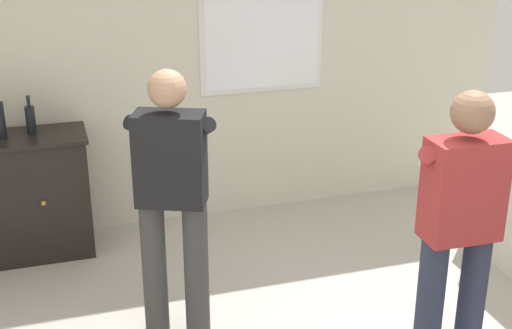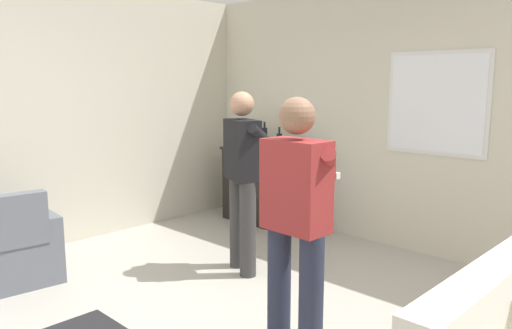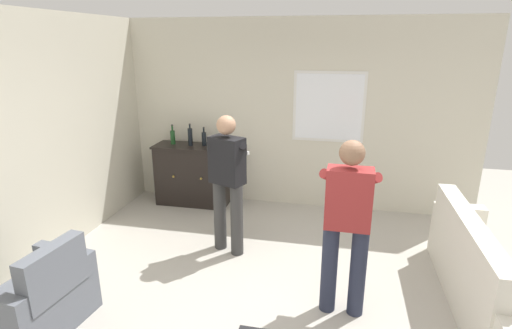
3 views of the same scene
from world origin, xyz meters
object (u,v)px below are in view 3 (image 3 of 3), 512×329
Objects in this scene: couch at (480,278)px; armchair at (39,300)px; bottle_spirits_clear at (173,137)px; bottle_wine_green at (204,138)px; sideboard_cabinet at (193,175)px; person_standing_left at (228,178)px; bottle_liquor_amber at (190,137)px; person_standing_right at (347,221)px.

couch is 4.03m from armchair.
couch is 2.42× the size of armchair.
bottle_wine_green is at bearing 0.77° from bottle_spirits_clear.
couch is 4.07m from sideboard_cabinet.
person_standing_left is (-2.62, 0.60, 0.59)m from couch.
couch is at bearing -12.87° from person_standing_left.
sideboard_cabinet is at bearing 84.43° from armchair.
bottle_liquor_amber is at bearing -7.05° from bottle_spirits_clear.
armchair is at bearing -99.07° from bottle_wine_green.
bottle_liquor_amber is at bearing 136.57° from person_standing_right.
bottle_spirits_clear is at bearing 90.28° from armchair.
bottle_spirits_clear is at bearing 133.11° from person_standing_left.
bottle_liquor_amber is (0.29, 3.02, 0.79)m from armchair.
couch is at bearing -30.09° from bottle_wine_green.
couch is at bearing -28.20° from sideboard_cabinet.
couch is at bearing -28.12° from bottle_liquor_amber.
bottle_wine_green is (0.19, 0.04, 0.58)m from sideboard_cabinet.
bottle_wine_green is 3.09m from person_standing_right.
person_standing_right is at bearing -43.56° from sideboard_cabinet.
person_standing_left is at bearing 146.96° from person_standing_right.
bottle_liquor_amber reaches higher than armchair.
bottle_spirits_clear is at bearing 153.31° from couch.
bottle_wine_green is 0.50m from bottle_spirits_clear.
bottle_spirits_clear is 3.46m from person_standing_right.
person_standing_right is (2.63, -2.24, -0.12)m from bottle_spirits_clear.
armchair is at bearing -126.40° from person_standing_left.
bottle_spirits_clear is 0.18× the size of person_standing_left.
bottle_wine_green is (0.49, 3.07, 0.76)m from armchair.
person_standing_right reaches higher than bottle_spirits_clear.
person_standing_left reaches higher than bottle_spirits_clear.
armchair is 3.32× the size of bottle_wine_green.
armchair is at bearing -164.10° from couch.
sideboard_cabinet is 3.79× the size of bottle_spirits_clear.
bottle_liquor_amber reaches higher than sideboard_cabinet.
bottle_liquor_amber is 0.30m from bottle_spirits_clear.
bottle_wine_green is 0.17× the size of person_standing_right.
sideboard_cabinet is (-3.58, 1.92, 0.13)m from couch.
bottle_spirits_clear reaches higher than sideboard_cabinet.
person_standing_right reaches higher than couch.
bottle_liquor_amber is 0.20× the size of person_standing_right.
sideboard_cabinet is at bearing 126.01° from person_standing_left.
armchair is 3.14m from bottle_liquor_amber.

